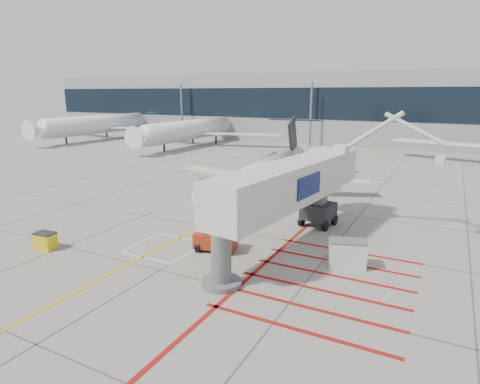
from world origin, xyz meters
The scene contains 13 objects.
ground_plane centered at (0.00, 0.00, 0.00)m, with size 260.00×260.00×0.00m, color gray.
regional_jet centered at (-2.19, 12.98, 3.53)m, with size 21.34×26.91×7.05m, color silver, non-canonical shape.
jet_bridge centered at (4.92, 2.39, 3.73)m, with size 8.83×18.64×7.46m, color silver, non-canonical shape.
pushback_tug centered at (1.25, 0.22, 0.77)m, with size 2.63×1.64×1.53m, color #A82A10, non-canonical shape.
spill_bin centered at (-8.83, -4.84, 0.56)m, with size 1.30×0.87×1.12m, color yellow, non-canonical shape.
baggage_cart centered at (0.70, 6.18, 0.54)m, with size 1.73×1.09×1.09m, color slate, non-canonical shape.
ground_power_unit centered at (9.47, 1.56, 0.82)m, with size 2.08×1.21×1.64m, color silver, non-canonical shape.
cone_nose centered at (-0.48, 5.48, 0.25)m, with size 0.35×0.35×0.49m, color orange.
cone_side centered at (0.98, 5.24, 0.25)m, with size 0.36×0.36×0.50m, color #EE490C.
terminal_building centered at (10.00, 70.00, 7.00)m, with size 180.00×28.00×14.00m, color gray.
terminal_glass_band centered at (10.00, 55.95, 8.00)m, with size 180.00×0.10×6.00m, color black.
bg_aircraft_a centered at (-54.36, 46.00, 5.88)m, with size 35.26×39.17×11.75m, color silver, non-canonical shape.
bg_aircraft_b centered at (-30.21, 46.00, 5.56)m, with size 33.37×37.08×11.12m, color silver, non-canonical shape.
Camera 1 is at (14.13, -20.87, 10.04)m, focal length 30.00 mm.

